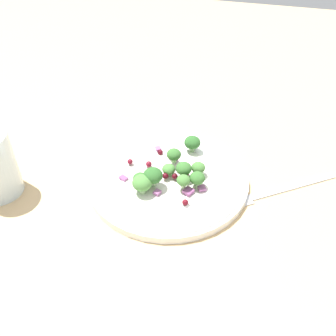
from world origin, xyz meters
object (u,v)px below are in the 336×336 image
(broccoli_floret_0, at_px, (169,169))
(plate, at_px, (168,177))
(broccoli_floret_2, at_px, (192,143))
(fork, at_px, (276,190))
(broccoli_floret_1, at_px, (174,156))

(broccoli_floret_0, bearing_deg, plate, 44.44)
(plate, relative_size, broccoli_floret_2, 9.10)
(broccoli_floret_0, relative_size, fork, 0.13)
(broccoli_floret_2, bearing_deg, broccoli_floret_0, 163.22)
(broccoli_floret_1, distance_m, broccoli_floret_2, 0.05)
(broccoli_floret_1, distance_m, fork, 0.16)
(plate, bearing_deg, broccoli_floret_1, -6.09)
(plate, relative_size, fork, 1.53)
(broccoli_floret_0, height_order, broccoli_floret_1, broccoli_floret_1)
(broccoli_floret_2, height_order, fork, broccoli_floret_2)
(broccoli_floret_1, bearing_deg, fork, -90.98)
(broccoli_floret_1, relative_size, fork, 0.14)
(plate, xyz_separation_m, broccoli_floret_0, (-0.00, -0.00, 0.02))
(broccoli_floret_0, distance_m, fork, 0.17)
(plate, distance_m, broccoli_floret_2, 0.08)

